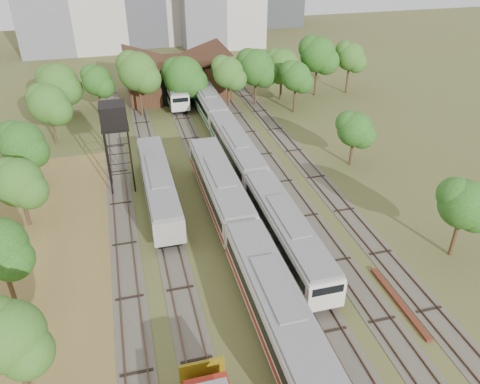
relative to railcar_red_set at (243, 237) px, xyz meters
name	(u,v)px	position (x,y,z in m)	size (l,w,h in m)	color
ground	(325,373)	(2.00, -13.15, -2.13)	(240.00, 240.00, 0.00)	#475123
dry_grass_patch	(47,337)	(-16.00, -5.15, -2.11)	(14.00, 60.00, 0.04)	brown
tracks	(226,189)	(1.33, 11.85, -2.08)	(24.60, 80.00, 0.19)	#4C473D
railcar_red_set	(243,237)	(0.00, 0.00, 0.00)	(3.25, 34.58, 4.02)	black
railcar_green_set	(237,150)	(4.00, 17.40, -0.18)	(2.98, 52.08, 3.69)	black
railcar_rear	(173,88)	(0.00, 42.79, -0.29)	(2.81, 16.08, 3.46)	black
old_grey_coach	(158,185)	(-6.00, 11.23, -0.16)	(2.91, 18.00, 3.60)	black
water_tower	(114,118)	(-9.53, 15.24, 6.04)	(2.80, 2.80, 9.70)	black
rail_pile_far	(399,302)	(10.20, -8.70, -2.00)	(0.50, 8.01, 0.26)	#612C1B
maintenance_shed	(177,77)	(1.00, 44.83, 0.79)	(16.45, 11.55, 7.58)	#321F12
tree_band_left	(19,183)	(-18.32, 8.70, 3.34)	(7.61, 53.85, 8.20)	#382616
tree_band_far	(211,70)	(5.36, 37.70, 3.64)	(51.01, 10.27, 9.61)	#382616
tree_band_right	(354,123)	(17.37, 14.35, 3.00)	(5.19, 40.87, 7.68)	#382616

